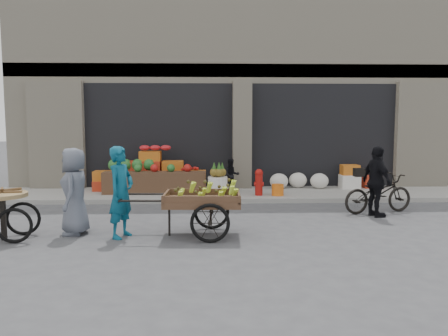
{
  "coord_description": "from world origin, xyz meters",
  "views": [
    {
      "loc": [
        -0.97,
        -7.96,
        2.07
      ],
      "look_at": [
        -0.66,
        1.25,
        1.1
      ],
      "focal_mm": 35.0,
      "sensor_mm": 36.0,
      "label": 1
    }
  ],
  "objects_px": {
    "fire_hydrant": "(259,181)",
    "vendor_grey": "(75,191)",
    "cyclist": "(377,182)",
    "bicycle": "(378,193)",
    "seated_person": "(232,175)",
    "pineapple_bin": "(218,186)",
    "vendor_woman": "(121,192)",
    "tricycle_cart": "(2,208)",
    "banana_cart": "(200,197)",
    "orange_bucket": "(278,190)"
  },
  "relations": [
    {
      "from": "pineapple_bin",
      "to": "fire_hydrant",
      "type": "relative_size",
      "value": 0.73
    },
    {
      "from": "pineapple_bin",
      "to": "vendor_grey",
      "type": "bearing_deg",
      "value": -127.48
    },
    {
      "from": "orange_bucket",
      "to": "vendor_woman",
      "type": "distance_m",
      "value": 5.05
    },
    {
      "from": "pineapple_bin",
      "to": "seated_person",
      "type": "relative_size",
      "value": 0.56
    },
    {
      "from": "seated_person",
      "to": "bicycle",
      "type": "distance_m",
      "value": 4.05
    },
    {
      "from": "orange_bucket",
      "to": "vendor_grey",
      "type": "relative_size",
      "value": 0.2
    },
    {
      "from": "banana_cart",
      "to": "cyclist",
      "type": "relative_size",
      "value": 1.52
    },
    {
      "from": "orange_bucket",
      "to": "bicycle",
      "type": "distance_m",
      "value": 2.68
    },
    {
      "from": "pineapple_bin",
      "to": "bicycle",
      "type": "distance_m",
      "value": 4.07
    },
    {
      "from": "banana_cart",
      "to": "tricycle_cart",
      "type": "bearing_deg",
      "value": -175.43
    },
    {
      "from": "cyclist",
      "to": "pineapple_bin",
      "type": "bearing_deg",
      "value": 42.52
    },
    {
      "from": "tricycle_cart",
      "to": "orange_bucket",
      "type": "bearing_deg",
      "value": 26.94
    },
    {
      "from": "fire_hydrant",
      "to": "orange_bucket",
      "type": "bearing_deg",
      "value": -5.71
    },
    {
      "from": "pineapple_bin",
      "to": "bicycle",
      "type": "relative_size",
      "value": 0.3
    },
    {
      "from": "pineapple_bin",
      "to": "bicycle",
      "type": "xyz_separation_m",
      "value": [
        3.63,
        -1.84,
        0.08
      ]
    },
    {
      "from": "bicycle",
      "to": "vendor_grey",
      "type": "bearing_deg",
      "value": 90.57
    },
    {
      "from": "vendor_grey",
      "to": "banana_cart",
      "type": "bearing_deg",
      "value": 80.62
    },
    {
      "from": "fire_hydrant",
      "to": "vendor_grey",
      "type": "distance_m",
      "value": 5.17
    },
    {
      "from": "orange_bucket",
      "to": "cyclist",
      "type": "height_order",
      "value": "cyclist"
    },
    {
      "from": "seated_person",
      "to": "vendor_grey",
      "type": "height_order",
      "value": "vendor_grey"
    },
    {
      "from": "fire_hydrant",
      "to": "seated_person",
      "type": "height_order",
      "value": "seated_person"
    },
    {
      "from": "fire_hydrant",
      "to": "bicycle",
      "type": "bearing_deg",
      "value": -35.26
    },
    {
      "from": "banana_cart",
      "to": "bicycle",
      "type": "xyz_separation_m",
      "value": [
        4.03,
        1.89,
        -0.26
      ]
    },
    {
      "from": "fire_hydrant",
      "to": "vendor_grey",
      "type": "relative_size",
      "value": 0.44
    },
    {
      "from": "vendor_woman",
      "to": "bicycle",
      "type": "height_order",
      "value": "vendor_woman"
    },
    {
      "from": "fire_hydrant",
      "to": "tricycle_cart",
      "type": "relative_size",
      "value": 0.49
    },
    {
      "from": "bicycle",
      "to": "pineapple_bin",
      "type": "bearing_deg",
      "value": 48.78
    },
    {
      "from": "pineapple_bin",
      "to": "tricycle_cart",
      "type": "distance_m",
      "value": 5.49
    },
    {
      "from": "banana_cart",
      "to": "seated_person",
      "type": "bearing_deg",
      "value": 81.26
    },
    {
      "from": "pineapple_bin",
      "to": "vendor_woman",
      "type": "xyz_separation_m",
      "value": [
        -1.8,
        -3.79,
        0.45
      ]
    },
    {
      "from": "bicycle",
      "to": "cyclist",
      "type": "height_order",
      "value": "cyclist"
    },
    {
      "from": "cyclist",
      "to": "bicycle",
      "type": "bearing_deg",
      "value": -40.92
    },
    {
      "from": "fire_hydrant",
      "to": "vendor_grey",
      "type": "bearing_deg",
      "value": -137.57
    },
    {
      "from": "fire_hydrant",
      "to": "cyclist",
      "type": "height_order",
      "value": "cyclist"
    },
    {
      "from": "tricycle_cart",
      "to": "bicycle",
      "type": "height_order",
      "value": "tricycle_cart"
    },
    {
      "from": "seated_person",
      "to": "vendor_grey",
      "type": "relative_size",
      "value": 0.58
    },
    {
      "from": "fire_hydrant",
      "to": "vendor_woman",
      "type": "relative_size",
      "value": 0.43
    },
    {
      "from": "vendor_woman",
      "to": "tricycle_cart",
      "type": "relative_size",
      "value": 1.13
    },
    {
      "from": "fire_hydrant",
      "to": "orange_bucket",
      "type": "distance_m",
      "value": 0.55
    },
    {
      "from": "seated_person",
      "to": "cyclist",
      "type": "bearing_deg",
      "value": -53.13
    },
    {
      "from": "orange_bucket",
      "to": "tricycle_cart",
      "type": "bearing_deg",
      "value": -145.11
    },
    {
      "from": "vendor_grey",
      "to": "cyclist",
      "type": "relative_size",
      "value": 1.03
    },
    {
      "from": "fire_hydrant",
      "to": "tricycle_cart",
      "type": "distance_m",
      "value": 6.28
    },
    {
      "from": "pineapple_bin",
      "to": "banana_cart",
      "type": "distance_m",
      "value": 3.77
    },
    {
      "from": "pineapple_bin",
      "to": "cyclist",
      "type": "relative_size",
      "value": 0.33
    },
    {
      "from": "vendor_grey",
      "to": "bicycle",
      "type": "bearing_deg",
      "value": 100.6
    },
    {
      "from": "orange_bucket",
      "to": "vendor_grey",
      "type": "height_order",
      "value": "vendor_grey"
    },
    {
      "from": "seated_person",
      "to": "banana_cart",
      "type": "height_order",
      "value": "seated_person"
    },
    {
      "from": "orange_bucket",
      "to": "vendor_woman",
      "type": "height_order",
      "value": "vendor_woman"
    },
    {
      "from": "banana_cart",
      "to": "bicycle",
      "type": "distance_m",
      "value": 4.46
    }
  ]
}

